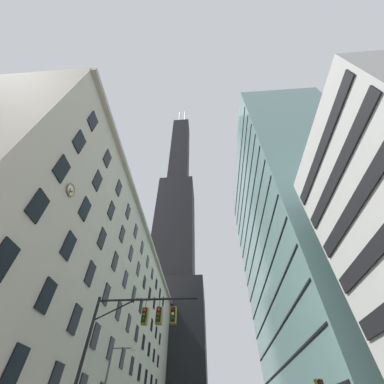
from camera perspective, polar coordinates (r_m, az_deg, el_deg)
station_building at (r=46.97m, az=-22.33°, el=-26.22°), size 14.91×66.96×29.95m
dark_skyscraper at (r=101.98m, az=-4.50°, el=-14.41°), size 24.26×24.26×187.74m
glass_office_midrise at (r=53.91m, az=24.56°, el=-10.08°), size 18.06×38.10×59.00m
traffic_signal_mast at (r=18.09m, az=-13.43°, el=-29.75°), size 7.27×0.63×7.97m
street_lamppost at (r=28.38m, az=-19.50°, el=-37.71°), size 2.47×0.32×7.15m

